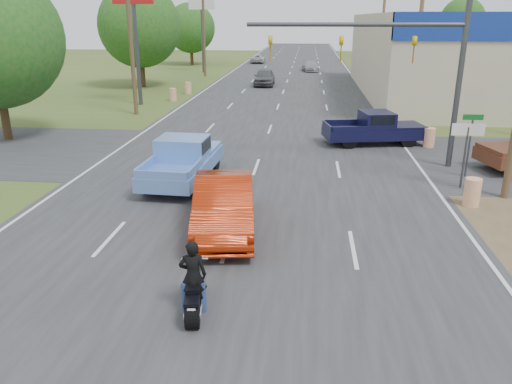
# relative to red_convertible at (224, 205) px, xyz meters

# --- Properties ---
(main_road) EXTENTS (15.00, 180.00, 0.02)m
(main_road) POSITION_rel_red_convertible_xyz_m (0.29, 31.02, -0.82)
(main_road) COLOR #2D2D30
(main_road) RESTS_ON ground
(cross_road) EXTENTS (120.00, 10.00, 0.02)m
(cross_road) POSITION_rel_red_convertible_xyz_m (0.29, 9.02, -0.82)
(cross_road) COLOR #2D2D30
(cross_road) RESTS_ON ground
(utility_pole_2) EXTENTS (2.00, 0.28, 10.00)m
(utility_pole_2) POSITION_rel_red_convertible_xyz_m (9.79, 22.02, 4.49)
(utility_pole_2) COLOR #4C3823
(utility_pole_2) RESTS_ON ground
(utility_pole_3) EXTENTS (2.00, 0.28, 10.00)m
(utility_pole_3) POSITION_rel_red_convertible_xyz_m (9.79, 40.02, 4.49)
(utility_pole_3) COLOR #4C3823
(utility_pole_3) RESTS_ON ground
(utility_pole_5) EXTENTS (2.00, 0.28, 10.00)m
(utility_pole_5) POSITION_rel_red_convertible_xyz_m (-9.21, 19.02, 4.49)
(utility_pole_5) COLOR #4C3823
(utility_pole_5) RESTS_ON ground
(utility_pole_6) EXTENTS (2.00, 0.28, 10.00)m
(utility_pole_6) POSITION_rel_red_convertible_xyz_m (-9.21, 43.02, 4.49)
(utility_pole_6) COLOR #4C3823
(utility_pole_6) RESTS_ON ground
(tree_1) EXTENTS (7.56, 7.56, 9.36)m
(tree_1) POSITION_rel_red_convertible_xyz_m (-13.21, 33.02, 4.75)
(tree_1) COLOR #422D19
(tree_1) RESTS_ON ground
(tree_2) EXTENTS (6.72, 6.72, 8.32)m
(tree_2) POSITION_rel_red_convertible_xyz_m (-13.91, 57.02, 4.13)
(tree_2) COLOR #422D19
(tree_2) RESTS_ON ground
(tree_5) EXTENTS (7.98, 7.98, 9.88)m
(tree_5) POSITION_rel_red_convertible_xyz_m (30.29, 86.02, 5.06)
(tree_5) COLOR #422D19
(tree_5) RESTS_ON ground
(tree_6) EXTENTS (8.82, 8.82, 10.92)m
(tree_6) POSITION_rel_red_convertible_xyz_m (-29.71, 86.02, 5.68)
(tree_6) COLOR #422D19
(tree_6) RESTS_ON ground
(barrel_0) EXTENTS (0.56, 0.56, 1.00)m
(barrel_0) POSITION_rel_red_convertible_xyz_m (8.29, 3.02, -0.33)
(barrel_0) COLOR orange
(barrel_0) RESTS_ON ground
(barrel_1) EXTENTS (0.56, 0.56, 1.00)m
(barrel_1) POSITION_rel_red_convertible_xyz_m (8.69, 11.52, -0.33)
(barrel_1) COLOR orange
(barrel_1) RESTS_ON ground
(barrel_2) EXTENTS (0.56, 0.56, 1.00)m
(barrel_2) POSITION_rel_red_convertible_xyz_m (-8.21, 25.02, -0.33)
(barrel_2) COLOR orange
(barrel_2) RESTS_ON ground
(barrel_3) EXTENTS (0.56, 0.56, 1.00)m
(barrel_3) POSITION_rel_red_convertible_xyz_m (-7.91, 29.02, -0.33)
(barrel_3) COLOR orange
(barrel_3) RESTS_ON ground
(pole_sign_left_near) EXTENTS (3.00, 0.35, 9.20)m
(pole_sign_left_near) POSITION_rel_red_convertible_xyz_m (-10.21, 23.02, 6.34)
(pole_sign_left_near) COLOR #3F3F44
(pole_sign_left_near) RESTS_ON ground
(pole_sign_left_far) EXTENTS (3.00, 0.35, 9.20)m
(pole_sign_left_far) POSITION_rel_red_convertible_xyz_m (-10.21, 47.02, 6.34)
(pole_sign_left_far) COLOR #3F3F44
(pole_sign_left_far) RESTS_ON ground
(lane_sign) EXTENTS (1.20, 0.08, 2.52)m
(lane_sign) POSITION_rel_red_convertible_xyz_m (8.49, 5.02, 1.07)
(lane_sign) COLOR #3F3F44
(lane_sign) RESTS_ON ground
(street_name_sign) EXTENTS (0.80, 0.08, 2.61)m
(street_name_sign) POSITION_rel_red_convertible_xyz_m (9.09, 6.52, 0.78)
(street_name_sign) COLOR #3F3F44
(street_name_sign) RESTS_ON ground
(signal_mast) EXTENTS (9.12, 0.40, 7.00)m
(signal_mast) POSITION_rel_red_convertible_xyz_m (6.11, 8.02, 3.97)
(signal_mast) COLOR #3F3F44
(signal_mast) RESTS_ON ground
(red_convertible) EXTENTS (2.42, 5.22, 1.66)m
(red_convertible) POSITION_rel_red_convertible_xyz_m (0.00, 0.00, 0.00)
(red_convertible) COLOR #9E2107
(red_convertible) RESTS_ON ground
(motorcycle) EXTENTS (0.69, 2.00, 1.02)m
(motorcycle) POSITION_rel_red_convertible_xyz_m (0.08, -4.64, -0.38)
(motorcycle) COLOR black
(motorcycle) RESTS_ON ground
(rider) EXTENTS (0.66, 0.49, 1.66)m
(rider) POSITION_rel_red_convertible_xyz_m (0.07, -4.60, 0.00)
(rider) COLOR black
(rider) RESTS_ON ground
(blue_pickup) EXTENTS (2.37, 5.54, 1.80)m
(blue_pickup) POSITION_rel_red_convertible_xyz_m (-2.42, 4.83, 0.08)
(blue_pickup) COLOR black
(blue_pickup) RESTS_ON ground
(navy_pickup) EXTENTS (5.42, 2.97, 1.70)m
(navy_pickup) POSITION_rel_red_convertible_xyz_m (6.08, 11.97, 0.03)
(navy_pickup) COLOR black
(navy_pickup) RESTS_ON ground
(distant_car_grey) EXTENTS (1.98, 4.74, 1.60)m
(distant_car_grey) POSITION_rel_red_convertible_xyz_m (-1.79, 35.32, -0.03)
(distant_car_grey) COLOR #4F4F53
(distant_car_grey) RESTS_ON ground
(distant_car_silver) EXTENTS (2.25, 4.40, 1.22)m
(distant_car_silver) POSITION_rel_red_convertible_xyz_m (2.68, 49.67, -0.22)
(distant_car_silver) COLOR #A1A1A5
(distant_car_silver) RESTS_ON ground
(distant_car_white) EXTENTS (2.06, 4.32, 1.19)m
(distant_car_white) POSITION_rel_red_convertible_xyz_m (-4.96, 61.02, -0.23)
(distant_car_white) COLOR #BCBCBC
(distant_car_white) RESTS_ON ground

